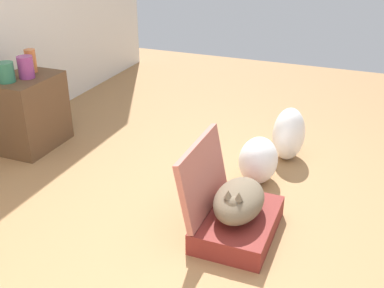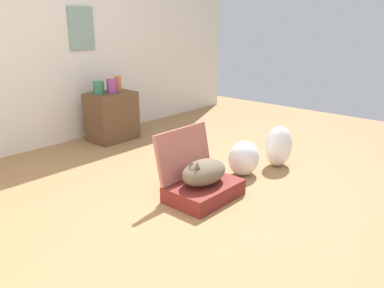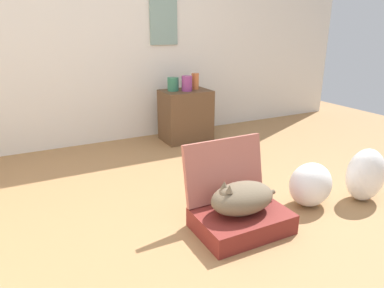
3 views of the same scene
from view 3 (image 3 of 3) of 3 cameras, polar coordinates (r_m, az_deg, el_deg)
ground_plane at (r=2.37m, az=4.50°, el=-13.84°), size 7.68×7.68×0.00m
wall_back at (r=4.10m, az=-12.64°, el=18.63°), size 6.40×0.15×2.60m
suitcase_base at (r=2.36m, az=8.07°, el=-12.35°), size 0.60×0.42×0.13m
suitcase_lid at (r=2.40m, az=5.32°, el=-4.21°), size 0.60×0.12×0.42m
cat at (r=2.27m, az=8.14°, el=-8.74°), size 0.52×0.28×0.23m
plastic_bag_white at (r=2.73m, az=18.87°, el=-6.32°), size 0.34×0.27×0.33m
plastic_bag_clear at (r=2.96m, az=26.60°, el=-4.55°), size 0.32×0.24×0.41m
side_table at (r=4.06m, az=-1.05°, el=4.72°), size 0.55×0.40×0.59m
vase_tall at (r=3.97m, az=-3.13°, el=9.78°), size 0.13×0.13×0.15m
vase_short at (r=4.07m, az=0.52°, el=10.28°), size 0.09×0.09×0.18m
vase_round at (r=3.96m, az=-0.84°, el=9.93°), size 0.12×0.12×0.17m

